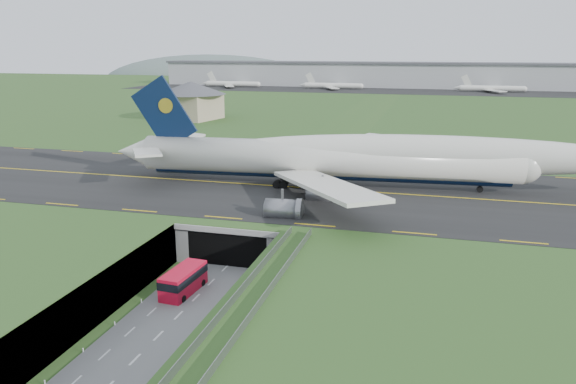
% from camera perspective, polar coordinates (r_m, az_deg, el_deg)
% --- Properties ---
extents(ground, '(900.00, 900.00, 0.00)m').
position_cam_1_polar(ground, '(75.63, -8.39, -9.78)').
color(ground, '#2B5020').
rests_on(ground, ground).
extents(airfield_deck, '(800.00, 800.00, 6.00)m').
position_cam_1_polar(airfield_deck, '(74.45, -8.47, -7.67)').
color(airfield_deck, gray).
rests_on(airfield_deck, ground).
extents(trench_road, '(12.00, 75.00, 0.20)m').
position_cam_1_polar(trench_road, '(69.46, -10.88, -12.11)').
color(trench_road, slate).
rests_on(trench_road, ground).
extents(taxiway, '(800.00, 44.00, 0.18)m').
position_cam_1_polar(taxiway, '(103.07, -1.28, 0.59)').
color(taxiway, black).
rests_on(taxiway, airfield_deck).
extents(tunnel_portal, '(17.00, 22.30, 6.00)m').
position_cam_1_polar(tunnel_portal, '(88.93, -4.22, -3.58)').
color(tunnel_portal, gray).
rests_on(tunnel_portal, ground).
extents(guideway, '(3.00, 53.00, 7.05)m').
position_cam_1_polar(guideway, '(53.64, -5.75, -14.08)').
color(guideway, '#A8A8A3').
rests_on(guideway, ground).
extents(jumbo_jet, '(96.52, 61.58, 20.43)m').
position_cam_1_polar(jumbo_jet, '(101.83, 7.66, 3.41)').
color(jumbo_jet, silver).
rests_on(jumbo_jet, ground).
extents(shuttle_tram, '(3.53, 8.07, 3.21)m').
position_cam_1_polar(shuttle_tram, '(74.32, -10.57, -8.84)').
color(shuttle_tram, red).
rests_on(shuttle_tram, ground).
extents(service_building, '(28.53, 28.53, 13.24)m').
position_cam_1_polar(service_building, '(201.86, -9.80, 9.49)').
color(service_building, tan).
rests_on(service_building, ground).
extents(cargo_terminal, '(320.00, 67.00, 15.60)m').
position_cam_1_polar(cargo_terminal, '(363.90, 10.78, 11.64)').
color(cargo_terminal, '#B2B2B2').
rests_on(cargo_terminal, ground).
extents(distant_hills, '(700.00, 91.00, 60.00)m').
position_cam_1_polar(distant_hills, '(495.53, 19.49, 9.70)').
color(distant_hills, slate).
rests_on(distant_hills, ground).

